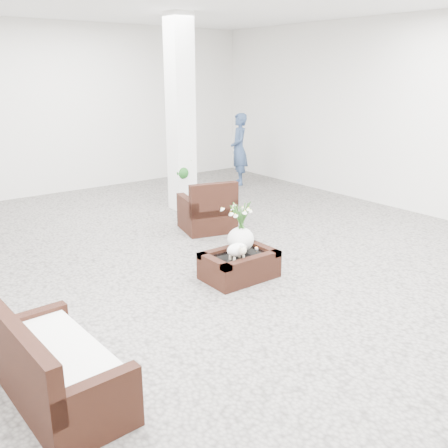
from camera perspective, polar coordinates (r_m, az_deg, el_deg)
ground at (r=6.73m, az=-0.51°, el=-4.85°), size 11.00×11.00×0.00m
column at (r=9.26m, az=-5.00°, el=12.33°), size 0.40×0.40×3.50m
coffee_table at (r=6.31m, az=1.76°, el=-4.87°), size 0.90×0.60×0.31m
sheep_figurine at (r=6.07m, az=1.49°, el=-3.12°), size 0.28×0.23×0.21m
planter_narcissus at (r=6.26m, az=1.95°, el=0.34°), size 0.44×0.44×0.80m
tealight at (r=6.44m, az=3.75°, el=-2.79°), size 0.04×0.04×0.03m
armchair at (r=8.14m, az=-1.98°, el=2.21°), size 0.96×0.94×0.85m
loveseat at (r=4.24m, az=-18.42°, el=-14.33°), size 0.74×1.43×0.75m
topiary at (r=9.33m, az=-4.68°, el=5.95°), size 0.38×0.38×1.43m
shopper at (r=11.44m, az=1.74°, el=8.56°), size 0.62×0.70×1.62m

